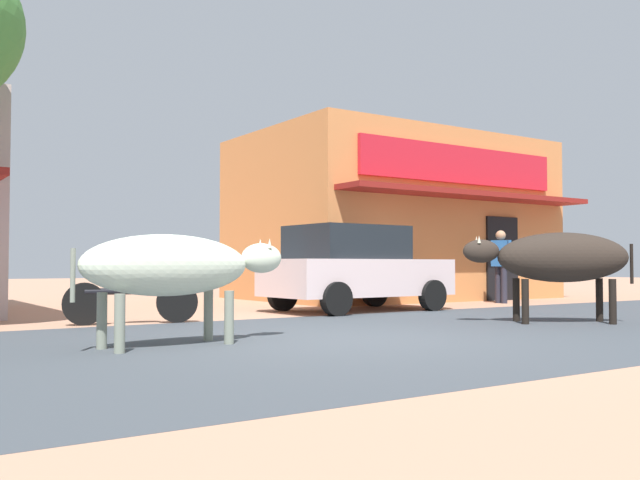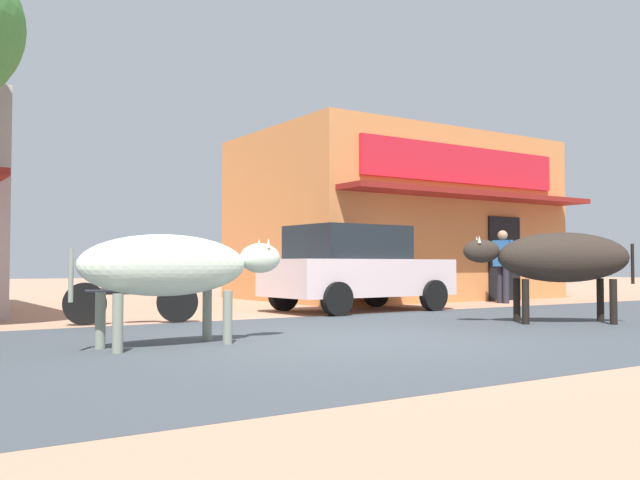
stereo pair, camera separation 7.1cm
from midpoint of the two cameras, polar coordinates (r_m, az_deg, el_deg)
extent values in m
plane|color=tan|center=(8.61, 2.82, -8.01)|extent=(80.00, 80.00, 0.00)
cube|color=#3D434A|center=(8.61, 2.82, -8.00)|extent=(72.00, 6.58, 0.00)
cube|color=#D18046|center=(19.12, 6.09, 1.65)|extent=(7.75, 5.24, 4.23)
cube|color=red|center=(17.26, 11.76, 6.03)|extent=(6.20, 0.10, 0.90)
cube|color=maroon|center=(16.90, 12.72, 3.61)|extent=(7.44, 0.90, 0.12)
cube|color=black|center=(18.15, 14.93, -1.47)|extent=(1.10, 0.06, 2.10)
cube|color=silver|center=(13.60, 3.31, -3.06)|extent=(3.68, 1.87, 0.70)
cube|color=#1E2328|center=(13.44, 2.41, -0.22)|extent=(2.05, 1.66, 0.64)
cylinder|color=black|center=(15.03, 4.74, -4.29)|extent=(0.61, 0.20, 0.60)
cylinder|color=black|center=(13.76, 9.41, -4.48)|extent=(0.61, 0.20, 0.60)
cylinder|color=black|center=(13.63, -2.84, -4.53)|extent=(0.61, 0.20, 0.60)
cylinder|color=black|center=(12.21, 1.56, -4.82)|extent=(0.61, 0.20, 0.60)
cylinder|color=black|center=(11.06, -11.38, -5.00)|extent=(0.63, 0.22, 0.63)
cylinder|color=black|center=(10.93, -18.48, -4.97)|extent=(0.63, 0.22, 0.63)
cylinder|color=black|center=(10.96, -14.90, -4.05)|extent=(1.35, 0.40, 0.10)
ellipsoid|color=#A51419|center=(10.96, -14.63, -2.90)|extent=(0.60, 0.36, 0.28)
cylinder|color=black|center=(11.04, -11.71, -2.66)|extent=(0.06, 0.06, 0.60)
ellipsoid|color=silver|center=(7.86, -12.18, -2.02)|extent=(2.05, 0.85, 0.68)
ellipsoid|color=silver|center=(8.50, -4.66, -1.49)|extent=(0.59, 0.33, 0.36)
cone|color=beige|center=(8.62, -4.76, -0.29)|extent=(0.06, 0.06, 0.12)
cone|color=beige|center=(8.45, -3.99, -0.26)|extent=(0.06, 0.06, 0.12)
cylinder|color=gray|center=(8.40, -8.96, -6.07)|extent=(0.11, 0.11, 0.60)
cylinder|color=gray|center=(8.00, -7.30, -6.28)|extent=(0.11, 0.11, 0.60)
cylinder|color=gray|center=(7.83, -17.24, -6.31)|extent=(0.11, 0.11, 0.60)
cylinder|color=gray|center=(7.41, -15.92, -6.57)|extent=(0.11, 0.11, 0.60)
cylinder|color=gray|center=(7.45, -19.40, -2.73)|extent=(0.05, 0.05, 0.54)
ellipsoid|color=#2E251F|center=(11.40, 19.40, -1.34)|extent=(2.08, 1.77, 0.77)
ellipsoid|color=#2E251F|center=(11.09, 13.21, -0.89)|extent=(0.62, 0.55, 0.36)
cone|color=beige|center=(10.99, 13.05, 0.06)|extent=(0.06, 0.06, 0.12)
cone|color=beige|center=(11.18, 12.85, 0.02)|extent=(0.06, 0.06, 0.12)
cylinder|color=black|center=(10.98, 16.61, -4.84)|extent=(0.11, 0.11, 0.68)
cylinder|color=black|center=(11.49, 15.93, -4.72)|extent=(0.11, 0.11, 0.68)
cylinder|color=black|center=(11.38, 22.99, -4.67)|extent=(0.11, 0.11, 0.68)
cylinder|color=black|center=(11.88, 22.06, -4.56)|extent=(0.11, 0.11, 0.68)
cylinder|color=black|center=(11.76, 24.31, -1.78)|extent=(0.05, 0.05, 0.62)
cylinder|color=#262633|center=(16.84, 14.60, -3.55)|extent=(0.14, 0.14, 0.86)
cylinder|color=#262633|center=(16.72, 15.06, -3.56)|extent=(0.14, 0.14, 0.86)
cube|color=#265999|center=(16.78, 14.80, -1.06)|extent=(0.42, 0.48, 0.61)
sphere|color=tan|center=(16.79, 14.79, 0.37)|extent=(0.23, 0.23, 0.23)
cylinder|color=#265999|center=(16.95, 14.15, -0.97)|extent=(0.09, 0.09, 0.55)
cylinder|color=#265999|center=(16.60, 15.47, -0.94)|extent=(0.09, 0.09, 0.55)
camera|label=1|loc=(0.04, -89.81, -0.01)|focal=39.22mm
camera|label=2|loc=(0.04, 90.19, 0.01)|focal=39.22mm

